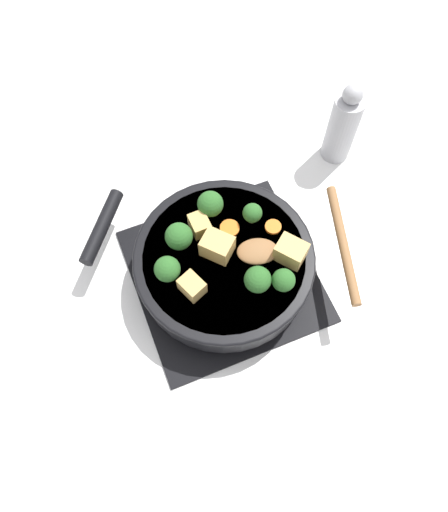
{
  "coord_description": "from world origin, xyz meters",
  "views": [
    {
      "loc": [
        0.13,
        0.33,
        0.82
      ],
      "look_at": [
        0.0,
        0.0,
        0.08
      ],
      "focal_mm": 35.0,
      "sensor_mm": 36.0,
      "label": 1
    }
  ],
  "objects": [
    {
      "name": "carrot_slice_near_center",
      "position": [
        -0.03,
        -0.04,
        0.09
      ],
      "size": [
        0.03,
        0.03,
        0.01
      ],
      "primitive_type": "cylinder",
      "color": "orange",
      "rests_on": "skillet_pan"
    },
    {
      "name": "broccoli_floret_south_cluster",
      "position": [
        -0.07,
        0.08,
        0.11
      ],
      "size": [
        0.04,
        0.04,
        0.04
      ],
      "color": "#709956",
      "rests_on": "skillet_pan"
    },
    {
      "name": "broccoli_floret_east_rim",
      "position": [
        -0.03,
        0.07,
        0.11
      ],
      "size": [
        0.04,
        0.04,
        0.05
      ],
      "color": "#709956",
      "rests_on": "skillet_pan"
    },
    {
      "name": "front_burner_grate",
      "position": [
        0.0,
        0.0,
        0.01
      ],
      "size": [
        0.31,
        0.31,
        0.03
      ],
      "color": "black",
      "rests_on": "ground_plane"
    },
    {
      "name": "wooden_spoon",
      "position": [
        -0.13,
        0.04,
        0.09
      ],
      "size": [
        0.21,
        0.21,
        0.02
      ],
      "color": "olive",
      "rests_on": "skillet_pan"
    },
    {
      "name": "broccoli_floret_center_top",
      "position": [
        -0.01,
        -0.08,
        0.11
      ],
      "size": [
        0.04,
        0.04,
        0.05
      ],
      "color": "#709956",
      "rests_on": "skillet_pan"
    },
    {
      "name": "tofu_cube_west_chunk",
      "position": [
        0.02,
        -0.06,
        0.1
      ],
      "size": [
        0.03,
        0.04,
        0.03
      ],
      "primitive_type": "cube",
      "rotation": [
        0.0,
        0.0,
        1.6
      ],
      "color": "tan",
      "rests_on": "skillet_pan"
    },
    {
      "name": "pepper_mill",
      "position": [
        -0.31,
        -0.17,
        0.08
      ],
      "size": [
        0.06,
        0.06,
        0.18
      ],
      "color": "#B2B2B7",
      "rests_on": "ground_plane"
    },
    {
      "name": "tofu_cube_east_chunk",
      "position": [
        0.01,
        -0.01,
        0.1
      ],
      "size": [
        0.06,
        0.06,
        0.04
      ],
      "primitive_type": "cube",
      "rotation": [
        0.0,
        0.0,
        2.3
      ],
      "color": "tan",
      "rests_on": "skillet_pan"
    },
    {
      "name": "tofu_cube_center_large",
      "position": [
        0.07,
        0.04,
        0.1
      ],
      "size": [
        0.04,
        0.05,
        0.03
      ],
      "primitive_type": "cube",
      "rotation": [
        0.0,
        0.0,
        5.1
      ],
      "color": "tan",
      "rests_on": "skillet_pan"
    },
    {
      "name": "broccoli_floret_north_edge",
      "position": [
        0.06,
        -0.05,
        0.11
      ],
      "size": [
        0.05,
        0.05,
        0.05
      ],
      "color": "#709956",
      "rests_on": "skillet_pan"
    },
    {
      "name": "ground_plane",
      "position": [
        0.0,
        0.0,
        0.0
      ],
      "size": [
        2.4,
        2.4,
        0.0
      ],
      "primitive_type": "plane",
      "color": "white"
    },
    {
      "name": "tofu_cube_near_handle",
      "position": [
        -0.1,
        0.04,
        0.1
      ],
      "size": [
        0.06,
        0.06,
        0.04
      ],
      "primitive_type": "cube",
      "rotation": [
        0.0,
        0.0,
        5.37
      ],
      "color": "tan",
      "rests_on": "skillet_pan"
    },
    {
      "name": "skillet_pan",
      "position": [
        0.0,
        -0.0,
        0.06
      ],
      "size": [
        0.38,
        0.35,
        0.06
      ],
      "color": "black",
      "rests_on": "front_burner_grate"
    },
    {
      "name": "broccoli_floret_near_spoon",
      "position": [
        -0.07,
        -0.04,
        0.11
      ],
      "size": [
        0.03,
        0.03,
        0.04
      ],
      "color": "#709956",
      "rests_on": "skillet_pan"
    },
    {
      "name": "carrot_slice_orange_thin",
      "position": [
        -0.1,
        -0.02,
        0.09
      ],
      "size": [
        0.03,
        0.03,
        0.01
      ],
      "primitive_type": "cylinder",
      "color": "orange",
      "rests_on": "skillet_pan"
    },
    {
      "name": "broccoli_floret_west_rim",
      "position": [
        0.1,
        0.0,
        0.11
      ],
      "size": [
        0.04,
        0.04,
        0.05
      ],
      "color": "#709956",
      "rests_on": "skillet_pan"
    }
  ]
}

